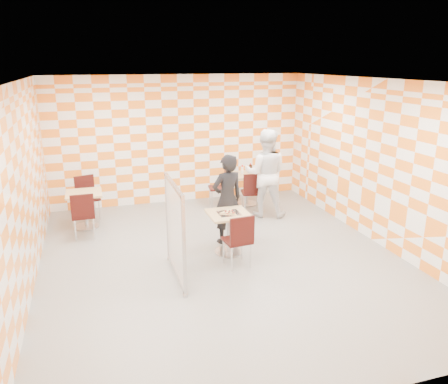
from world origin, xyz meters
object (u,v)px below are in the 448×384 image
chair_main_front (239,237)px  man_dark (227,199)px  chair_second_side (222,184)px  man_white (266,173)px  chair_second_front (252,190)px  soda_bottle (251,169)px  empty_table (85,204)px  partition (175,230)px  sport_bottle (242,170)px  main_table (229,226)px  second_table (247,184)px  chair_empty_near (83,212)px  chair_empty_far (87,194)px

chair_main_front → man_dark: 1.15m
chair_second_side → man_white: bearing=-50.7°
chair_second_front → soda_bottle: 0.78m
empty_table → partition: partition is taller
sport_bottle → soda_bottle: size_ratio=0.87×
man_white → main_table: bearing=75.2°
partition → sport_bottle: 3.89m
chair_main_front → soda_bottle: bearing=66.6°
second_table → chair_main_front: size_ratio=0.81×
soda_bottle → chair_main_front: bearing=-113.4°
chair_empty_near → empty_table: bearing=87.3°
chair_empty_far → empty_table: bearing=-94.0°
chair_second_side → chair_empty_near: (-3.10, -1.13, 0.00)m
empty_table → main_table: bearing=-40.3°
chair_empty_far → soda_bottle: 3.75m
main_table → partition: size_ratio=0.48×
chair_second_side → second_table: bearing=-3.8°
sport_bottle → chair_second_side: bearing=-176.9°
sport_bottle → soda_bottle: soda_bottle is taller
sport_bottle → man_white: bearing=-76.7°
empty_table → chair_second_side: 3.11m
empty_table → chair_second_front: size_ratio=0.81×
chair_main_front → chair_empty_far: (-2.36, 3.26, 0.00)m
empty_table → soda_bottle: soda_bottle is taller
second_table → main_table: bearing=-116.6°
main_table → chair_second_front: chair_second_front is taller
chair_second_front → man_white: man_white is taller
soda_bottle → chair_second_front: bearing=-107.6°
sport_bottle → chair_second_front: bearing=-90.5°
chair_second_front → soda_bottle: (0.22, 0.68, 0.31)m
chair_second_front → soda_bottle: size_ratio=4.02×
second_table → chair_second_side: size_ratio=0.81×
chair_second_front → man_dark: size_ratio=0.55×
chair_second_front → partition: (-2.22, -2.52, 0.25)m
empty_table → chair_second_side: chair_second_side is taller
main_table → partition: partition is taller
partition → man_dark: bearing=43.1°
chair_main_front → soda_bottle: soda_bottle is taller
second_table → chair_second_front: (-0.10, -0.61, 0.04)m
second_table → chair_empty_near: (-3.69, -1.09, 0.04)m
chair_main_front → chair_second_front: (1.16, 2.50, 0.00)m
chair_second_front → chair_empty_near: size_ratio=1.00×
main_table → chair_empty_far: bearing=131.8°
chair_empty_near → chair_empty_far: 1.24m
main_table → empty_table: size_ratio=1.00×
man_dark → partition: bearing=31.0°
empty_table → man_white: bearing=-5.8°
second_table → man_dark: bearing=-119.2°
chair_second_side → sport_bottle: size_ratio=4.62×
partition → man_dark: (1.20, 1.12, 0.05)m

